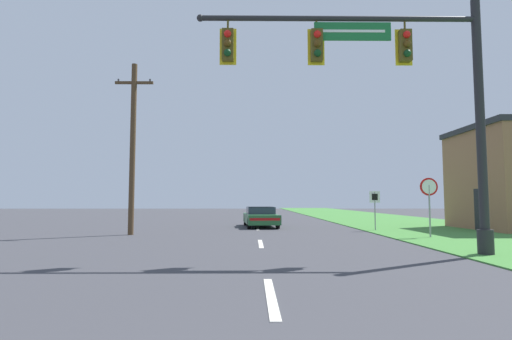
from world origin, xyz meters
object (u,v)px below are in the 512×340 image
car_ahead (261,217)px  utility_pole_near (133,145)px  signal_mast (402,88)px  stop_sign (429,194)px  route_sign_post (375,202)px

car_ahead → utility_pole_near: utility_pole_near is taller
signal_mast → stop_sign: bearing=60.2°
route_sign_post → utility_pole_near: 12.55m
car_ahead → utility_pole_near: 9.04m
car_ahead → stop_sign: stop_sign is taller
stop_sign → utility_pole_near: (-13.14, 1.73, 2.32)m
signal_mast → route_sign_post: size_ratio=4.23×
car_ahead → signal_mast: bearing=-72.8°
signal_mast → car_ahead: (-3.93, 12.72, -4.28)m
stop_sign → route_sign_post: bearing=105.1°
car_ahead → route_sign_post: size_ratio=2.37×
signal_mast → stop_sign: size_ratio=3.43×
car_ahead → stop_sign: bearing=-46.3°
signal_mast → stop_sign: (3.09, 5.39, -3.02)m
car_ahead → route_sign_post: (5.93, -3.31, 0.92)m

